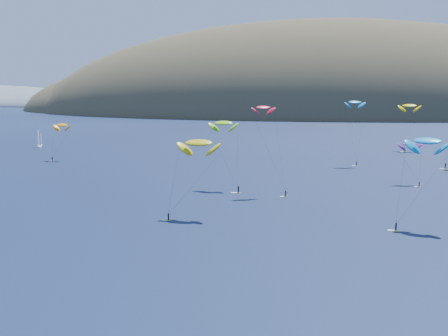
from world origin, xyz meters
name	(u,v)px	position (x,y,z in m)	size (l,w,h in m)	color
ground	(116,318)	(0.00, 0.00, 0.00)	(2800.00, 2800.00, 0.00)	black
island	(342,124)	(39.40, 562.36, -10.74)	(730.00, 300.00, 210.00)	#3D3526
sailboat	(40,146)	(-107.97, 199.68, 0.86)	(8.06, 7.12, 9.64)	white
kitesurfer_1	(62,125)	(-77.40, 157.41, 13.78)	(8.58, 9.01, 16.02)	gold
kitesurfer_2	(199,143)	(-2.40, 64.57, 16.87)	(11.39, 10.46, 19.66)	gold
kitesurfer_3	(223,123)	(-3.24, 103.39, 18.87)	(11.00, 11.76, 21.29)	gold
kitesurfer_4	(355,102)	(36.26, 162.30, 23.22)	(8.16, 7.02, 25.38)	gold
kitesurfer_5	(427,141)	(47.67, 61.90, 18.31)	(12.27, 10.79, 20.93)	gold
kitesurfer_6	(409,144)	(51.22, 120.14, 12.08)	(7.38, 8.77, 14.06)	gold
kitesurfer_9	(263,108)	(9.11, 96.22, 23.68)	(10.99, 7.91, 25.56)	gold
kitesurfer_11	(409,106)	(62.51, 217.02, 20.13)	(10.31, 12.24, 22.81)	gold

